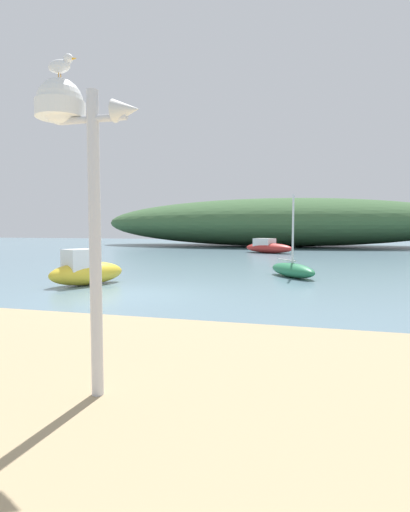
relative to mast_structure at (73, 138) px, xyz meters
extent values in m
plane|color=slate|center=(-2.74, 6.99, -2.80)|extent=(120.00, 120.00, 0.00)
ellipsoid|color=#3D6038|center=(-1.88, 40.64, -0.24)|extent=(38.90, 14.08, 5.12)
cylinder|color=silver|center=(0.22, 0.00, -1.08)|extent=(0.12, 0.12, 3.05)
cylinder|color=silver|center=(0.22, 0.00, 0.16)|extent=(0.73, 0.07, 0.07)
cylinder|color=white|center=(-0.14, 0.00, 0.28)|extent=(0.49, 0.49, 0.16)
sphere|color=white|center=(-0.14, 0.00, 0.36)|extent=(0.45, 0.45, 0.45)
cone|color=silver|center=(0.59, 0.00, 0.22)|extent=(0.26, 0.22, 0.22)
cylinder|color=orange|center=(-0.14, 0.02, 0.61)|extent=(0.01, 0.01, 0.05)
cylinder|color=orange|center=(-0.14, -0.02, 0.61)|extent=(0.01, 0.01, 0.05)
ellipsoid|color=white|center=(-0.14, 0.00, 0.70)|extent=(0.25, 0.12, 0.13)
ellipsoid|color=#9EA0A8|center=(-0.14, 0.00, 0.73)|extent=(0.23, 0.09, 0.05)
sphere|color=white|center=(-0.04, 0.00, 0.77)|extent=(0.09, 0.09, 0.09)
cone|color=gold|center=(0.03, 0.00, 0.76)|extent=(0.06, 0.03, 0.03)
ellipsoid|color=#287A4C|center=(1.48, 12.46, -2.53)|extent=(2.28, 2.74, 0.55)
cylinder|color=silver|center=(1.48, 12.46, -1.00)|extent=(0.08, 0.08, 2.84)
cylinder|color=silver|center=(1.24, 12.80, -2.17)|extent=(0.77, 1.06, 0.06)
ellipsoid|color=gold|center=(-5.08, 8.42, -2.41)|extent=(2.12, 2.88, 0.78)
cube|color=silver|center=(-5.21, 8.18, -1.94)|extent=(1.14, 1.21, 0.71)
ellipsoid|color=#B72D28|center=(-1.19, 27.89, -2.41)|extent=(4.35, 3.17, 0.78)
cube|color=silver|center=(-1.56, 28.08, -1.99)|extent=(1.81, 1.66, 0.62)
camera|label=1|loc=(2.35, -3.60, -0.91)|focal=28.35mm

